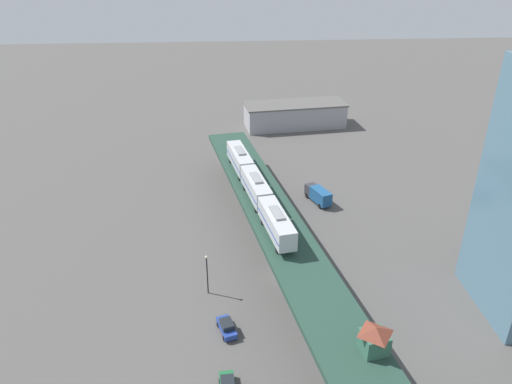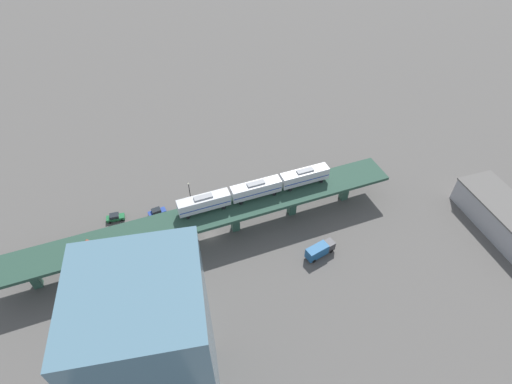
# 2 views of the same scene
# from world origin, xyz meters

# --- Properties ---
(ground_plane) EXTENTS (400.00, 400.00, 0.00)m
(ground_plane) POSITION_xyz_m (0.00, 0.00, 0.00)
(ground_plane) COLOR #514F4C
(elevated_viaduct) EXTENTS (24.83, 92.01, 7.76)m
(elevated_viaduct) POSITION_xyz_m (0.03, -0.18, 6.66)
(elevated_viaduct) COLOR #244135
(elevated_viaduct) RESTS_ON ground
(subway_train) EXTENTS (9.45, 37.10, 4.45)m
(subway_train) POSITION_xyz_m (-3.61, 11.95, 10.30)
(subway_train) COLOR silver
(subway_train) RESTS_ON elevated_viaduct
(signal_hut) EXTENTS (3.75, 3.75, 3.40)m
(signal_hut) POSITION_xyz_m (7.00, -24.88, 9.55)
(signal_hut) COLOR #33604C
(signal_hut) RESTS_ON elevated_viaduct
(street_car_blue) EXTENTS (2.96, 4.73, 1.89)m
(street_car_blue) POSITION_xyz_m (-9.45, -12.45, 0.94)
(street_car_blue) COLOR #233D93
(street_car_blue) RESTS_ON ground
(delivery_truck) EXTENTS (4.78, 7.52, 3.20)m
(delivery_truck) POSITION_xyz_m (10.15, 24.25, 1.76)
(delivery_truck) COLOR #333338
(delivery_truck) RESTS_ON ground
(street_lamp) EXTENTS (0.44, 0.44, 6.94)m
(street_lamp) POSITION_xyz_m (-12.16, -3.69, 4.11)
(street_lamp) COLOR black
(street_lamp) RESTS_ON ground
(warehouse_building) EXTENTS (29.56, 13.48, 6.80)m
(warehouse_building) POSITION_xyz_m (11.72, 70.37, 3.41)
(warehouse_building) COLOR #99999E
(warehouse_building) RESTS_ON ground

